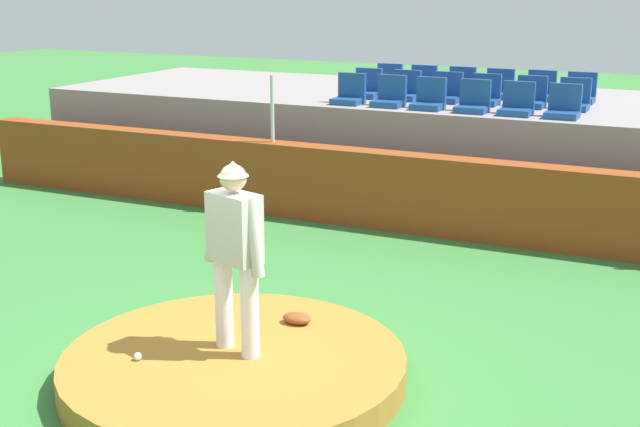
{
  "coord_description": "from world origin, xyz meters",
  "views": [
    {
      "loc": [
        3.87,
        -6.33,
        3.67
      ],
      "look_at": [
        0.0,
        1.91,
        1.17
      ],
      "focal_mm": 47.95,
      "sensor_mm": 36.0,
      "label": 1
    }
  ],
  "objects_px": {
    "stadium_chair_14": "(461,87)",
    "stadium_chair_0": "(350,94)",
    "stadium_chair_13": "(422,85)",
    "stadium_chair_17": "(580,93)",
    "baseball": "(138,357)",
    "stadium_chair_15": "(499,89)",
    "stadium_chair_12": "(388,83)",
    "stadium_chair_4": "(517,105)",
    "stadium_chair_1": "(390,97)",
    "stadium_chair_3": "(473,102)",
    "stadium_chair_2": "(429,99)",
    "stadium_chair_11": "(574,100)",
    "stadium_chair_8": "(447,93)",
    "stadium_chair_5": "(563,107)",
    "stadium_chair_6": "(367,88)",
    "stadium_chair_7": "(405,91)",
    "stadium_chair_9": "(485,95)",
    "stadium_chair_10": "(531,97)",
    "fielding_glove": "(297,318)",
    "pitcher": "(235,244)",
    "stadium_chair_16": "(540,91)"
  },
  "relations": [
    {
      "from": "stadium_chair_14",
      "to": "stadium_chair_1",
      "type": "bearing_deg",
      "value": 69.62
    },
    {
      "from": "stadium_chair_0",
      "to": "stadium_chair_9",
      "type": "relative_size",
      "value": 1.0
    },
    {
      "from": "baseball",
      "to": "stadium_chair_3",
      "type": "bearing_deg",
      "value": 81.2
    },
    {
      "from": "pitcher",
      "to": "stadium_chair_7",
      "type": "xyz_separation_m",
      "value": [
        -1.05,
        7.52,
        0.49
      ]
    },
    {
      "from": "stadium_chair_6",
      "to": "stadium_chair_0",
      "type": "bearing_deg",
      "value": 92.81
    },
    {
      "from": "stadium_chair_9",
      "to": "stadium_chair_12",
      "type": "relative_size",
      "value": 1.0
    },
    {
      "from": "stadium_chair_5",
      "to": "stadium_chair_12",
      "type": "height_order",
      "value": "same"
    },
    {
      "from": "stadium_chair_12",
      "to": "stadium_chair_13",
      "type": "height_order",
      "value": "same"
    },
    {
      "from": "stadium_chair_7",
      "to": "stadium_chair_14",
      "type": "height_order",
      "value": "same"
    },
    {
      "from": "stadium_chair_8",
      "to": "stadium_chair_13",
      "type": "relative_size",
      "value": 1.0
    },
    {
      "from": "fielding_glove",
      "to": "stadium_chair_14",
      "type": "bearing_deg",
      "value": 91.78
    },
    {
      "from": "stadium_chair_3",
      "to": "stadium_chair_17",
      "type": "bearing_deg",
      "value": -126.41
    },
    {
      "from": "stadium_chair_1",
      "to": "stadium_chair_10",
      "type": "bearing_deg",
      "value": -157.28
    },
    {
      "from": "pitcher",
      "to": "stadium_chair_8",
      "type": "xyz_separation_m",
      "value": [
        -0.32,
        7.55,
        0.49
      ]
    },
    {
      "from": "stadium_chair_8",
      "to": "stadium_chair_11",
      "type": "bearing_deg",
      "value": 179.93
    },
    {
      "from": "stadium_chair_14",
      "to": "stadium_chair_6",
      "type": "bearing_deg",
      "value": 33.52
    },
    {
      "from": "stadium_chair_5",
      "to": "stadium_chair_10",
      "type": "relative_size",
      "value": 1.0
    },
    {
      "from": "stadium_chair_6",
      "to": "stadium_chair_12",
      "type": "xyz_separation_m",
      "value": [
        0.04,
        0.94,
        0.0
      ]
    },
    {
      "from": "stadium_chair_3",
      "to": "stadium_chair_6",
      "type": "bearing_deg",
      "value": -22.45
    },
    {
      "from": "stadium_chair_9",
      "to": "stadium_chair_6",
      "type": "bearing_deg",
      "value": 0.03
    },
    {
      "from": "stadium_chair_10",
      "to": "pitcher",
      "type": "bearing_deg",
      "value": 81.82
    },
    {
      "from": "stadium_chair_9",
      "to": "stadium_chair_13",
      "type": "xyz_separation_m",
      "value": [
        -1.4,
        0.93,
        0.0
      ]
    },
    {
      "from": "stadium_chair_2",
      "to": "stadium_chair_6",
      "type": "xyz_separation_m",
      "value": [
        -1.43,
        0.88,
        0.0
      ]
    },
    {
      "from": "stadium_chair_3",
      "to": "stadium_chair_7",
      "type": "relative_size",
      "value": 1.0
    },
    {
      "from": "pitcher",
      "to": "stadium_chair_4",
      "type": "xyz_separation_m",
      "value": [
        1.07,
        6.65,
        0.49
      ]
    },
    {
      "from": "stadium_chair_5",
      "to": "stadium_chair_13",
      "type": "bearing_deg",
      "value": -32.73
    },
    {
      "from": "pitcher",
      "to": "stadium_chair_7",
      "type": "relative_size",
      "value": 3.67
    },
    {
      "from": "stadium_chair_6",
      "to": "stadium_chair_14",
      "type": "bearing_deg",
      "value": -146.48
    },
    {
      "from": "stadium_chair_8",
      "to": "stadium_chair_11",
      "type": "relative_size",
      "value": 1.0
    },
    {
      "from": "stadium_chair_5",
      "to": "stadium_chair_13",
      "type": "relative_size",
      "value": 1.0
    },
    {
      "from": "stadium_chair_6",
      "to": "stadium_chair_12",
      "type": "distance_m",
      "value": 0.94
    },
    {
      "from": "stadium_chair_6",
      "to": "stadium_chair_15",
      "type": "height_order",
      "value": "same"
    },
    {
      "from": "stadium_chair_5",
      "to": "stadium_chair_16",
      "type": "height_order",
      "value": "same"
    },
    {
      "from": "stadium_chair_1",
      "to": "stadium_chair_15",
      "type": "relative_size",
      "value": 1.0
    },
    {
      "from": "stadium_chair_5",
      "to": "baseball",
      "type": "bearing_deg",
      "value": 70.96
    },
    {
      "from": "pitcher",
      "to": "stadium_chair_1",
      "type": "distance_m",
      "value": 6.76
    },
    {
      "from": "stadium_chair_14",
      "to": "stadium_chair_0",
      "type": "bearing_deg",
      "value": 52.55
    },
    {
      "from": "stadium_chair_9",
      "to": "stadium_chair_17",
      "type": "distance_m",
      "value": 1.68
    },
    {
      "from": "stadium_chair_8",
      "to": "stadium_chair_9",
      "type": "relative_size",
      "value": 1.0
    },
    {
      "from": "stadium_chair_4",
      "to": "stadium_chair_13",
      "type": "xyz_separation_m",
      "value": [
        -2.13,
        1.81,
        0.0
      ]
    },
    {
      "from": "stadium_chair_4",
      "to": "stadium_chair_15",
      "type": "height_order",
      "value": "same"
    },
    {
      "from": "stadium_chair_6",
      "to": "stadium_chair_11",
      "type": "height_order",
      "value": "same"
    },
    {
      "from": "stadium_chair_13",
      "to": "stadium_chair_17",
      "type": "distance_m",
      "value": 2.79
    },
    {
      "from": "baseball",
      "to": "stadium_chair_6",
      "type": "height_order",
      "value": "stadium_chair_6"
    },
    {
      "from": "baseball",
      "to": "stadium_chair_15",
      "type": "xyz_separation_m",
      "value": [
        1.08,
        9.0,
        1.52
      ]
    },
    {
      "from": "stadium_chair_1",
      "to": "stadium_chair_17",
      "type": "xyz_separation_m",
      "value": [
        2.75,
        1.79,
        0.0
      ]
    },
    {
      "from": "stadium_chair_11",
      "to": "stadium_chair_16",
      "type": "height_order",
      "value": "same"
    },
    {
      "from": "stadium_chair_3",
      "to": "stadium_chair_12",
      "type": "bearing_deg",
      "value": -40.84
    },
    {
      "from": "stadium_chair_2",
      "to": "stadium_chair_11",
      "type": "height_order",
      "value": "same"
    },
    {
      "from": "stadium_chair_13",
      "to": "stadium_chair_16",
      "type": "relative_size",
      "value": 1.0
    }
  ]
}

